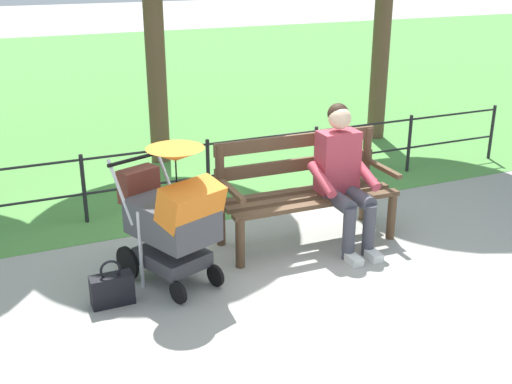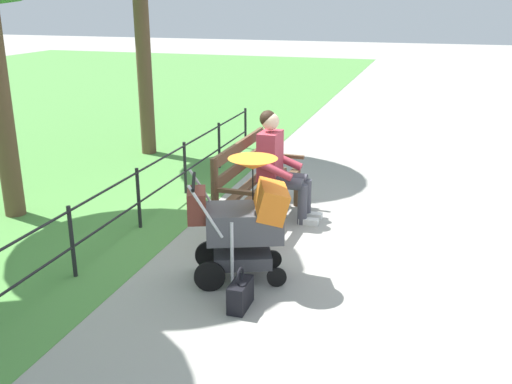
% 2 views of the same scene
% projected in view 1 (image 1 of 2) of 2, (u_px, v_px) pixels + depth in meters
% --- Properties ---
extents(ground_plane, '(60.00, 60.00, 0.00)m').
position_uv_depth(ground_plane, '(259.00, 253.00, 5.65)').
color(ground_plane, '#9E9B93').
extents(grass_lawn, '(40.00, 16.00, 0.01)m').
position_uv_depth(grass_lawn, '(86.00, 80.00, 13.17)').
color(grass_lawn, '#518E42').
rests_on(grass_lawn, ground).
extents(park_bench, '(1.61, 0.63, 0.96)m').
position_uv_depth(park_bench, '(304.00, 185.00, 5.75)').
color(park_bench, brown).
rests_on(park_bench, ground).
extents(person_on_bench, '(0.54, 0.74, 1.28)m').
position_uv_depth(person_on_bench, '(343.00, 173.00, 5.60)').
color(person_on_bench, '#42424C').
rests_on(person_on_bench, ground).
extents(stroller, '(0.78, 1.00, 1.15)m').
position_uv_depth(stroller, '(172.00, 215.00, 4.93)').
color(stroller, black).
rests_on(stroller, ground).
extents(handbag, '(0.32, 0.14, 0.37)m').
position_uv_depth(handbag, '(112.00, 289.00, 4.78)').
color(handbag, black).
rests_on(handbag, ground).
extents(park_fence, '(7.70, 0.04, 0.70)m').
position_uv_depth(park_fence, '(233.00, 162.00, 6.72)').
color(park_fence, black).
rests_on(park_fence, ground).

